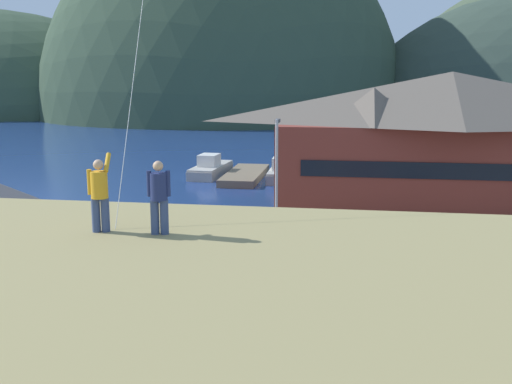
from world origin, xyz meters
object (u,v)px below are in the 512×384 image
wharf_dock (245,175)px  parked_car_front_row_silver (171,234)px  person_companion (159,195)px  moored_boat_wharfside (211,169)px  person_kite_flyer (100,193)px  harbor_lodge (449,137)px  parked_car_back_row_right (63,276)px  moored_boat_outer_mooring (282,172)px  parked_car_front_row_end (375,280)px  parked_car_lone_by_shed (234,280)px  parked_car_corner_spot (453,248)px  parking_light_pole (277,172)px

wharf_dock → parked_car_front_row_silver: size_ratio=2.44×
person_companion → wharf_dock: bearing=97.2°
moored_boat_wharfside → person_kite_flyer: size_ratio=4.21×
person_kite_flyer → harbor_lodge: bearing=68.2°
parked_car_back_row_right → moored_boat_outer_mooring: bearing=79.5°
harbor_lodge → parked_car_front_row_end: 21.31m
wharf_dock → parked_car_front_row_end: (10.90, -30.45, 0.71)m
parked_car_lone_by_shed → harbor_lodge: bearing=60.9°
moored_boat_wharfside → person_companion: 44.84m
person_companion → parked_car_back_row_right: bearing=127.2°
parked_car_back_row_right → parked_car_corner_spot: (17.40, 7.03, 0.00)m
harbor_lodge → moored_boat_outer_mooring: 17.34m
parking_light_pole → person_kite_flyer: (-1.68, -20.81, 2.74)m
harbor_lodge → parked_car_lone_by_shed: (-11.66, -20.98, -4.15)m
person_kite_flyer → moored_boat_outer_mooring: bearing=90.6°
parking_light_pole → wharf_dock: bearing=104.6°
moored_boat_outer_mooring → parked_car_lone_by_shed: moored_boat_outer_mooring is taller
parked_car_lone_by_shed → parked_car_front_row_silver: size_ratio=1.00×
parked_car_back_row_right → parked_car_lone_by_shed: 7.49m
parked_car_front_row_silver → person_companion: person_companion is taller
parked_car_lone_by_shed → parking_light_pole: (0.58, 9.89, 3.11)m
parked_car_back_row_right → parking_light_pole: 13.59m
parked_car_front_row_silver → person_kite_flyer: bearing=-78.0°
wharf_dock → parked_car_lone_by_shed: (5.01, -31.33, 0.71)m
parked_car_lone_by_shed → person_companion: (0.36, -10.92, 5.84)m
wharf_dock → parked_car_back_row_right: parked_car_back_row_right is taller
person_companion → person_kite_flyer: bearing=179.9°
person_companion → parking_light_pole: bearing=89.4°
moored_boat_wharfside → parked_car_lone_by_shed: moored_boat_wharfside is taller
moored_boat_outer_mooring → parked_car_front_row_silver: 24.49m
person_kite_flyer → person_companion: size_ratio=1.07×
parked_car_back_row_right → person_companion: bearing=-52.8°
wharf_dock → moored_boat_outer_mooring: size_ratio=1.49×
moored_boat_wharfside → moored_boat_outer_mooring: same height
parked_car_front_row_silver → person_companion: 19.57m
parking_light_pole → person_kite_flyer: size_ratio=3.81×
harbor_lodge → person_companion: (-11.30, -31.90, 1.69)m
person_kite_flyer → person_companion: person_kite_flyer is taller
parked_car_corner_spot → person_kite_flyer: (-11.04, -17.34, 5.85)m
parked_car_lone_by_shed → parked_car_corner_spot: same height
person_kite_flyer → parked_car_front_row_end: bearing=59.3°
parked_car_lone_by_shed → parked_car_front_row_silver: (-4.90, 7.00, 0.00)m
parked_car_front_row_end → parked_car_lone_by_shed: same height
harbor_lodge → wharf_dock: 20.21m
moored_boat_outer_mooring → parked_car_back_row_right: (-5.91, -31.86, 0.34)m
harbor_lodge → parked_car_front_row_end: bearing=-106.0°
parked_car_front_row_end → moored_boat_wharfside: bearing=114.6°
moored_boat_wharfside → parked_car_front_row_end: size_ratio=1.83×
parked_car_corner_spot → person_kite_flyer: bearing=-122.5°
wharf_dock → parked_car_front_row_end: parked_car_front_row_end is taller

